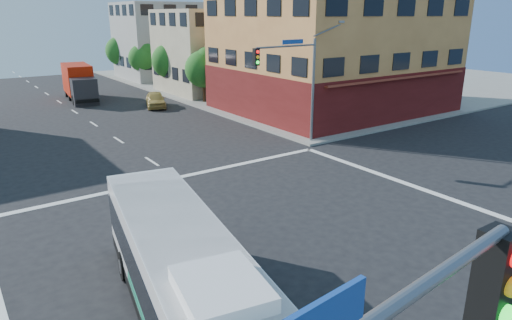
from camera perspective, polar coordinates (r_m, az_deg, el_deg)
ground at (r=17.73m, az=3.72°, el=-10.87°), size 120.00×120.00×0.00m
sidewalk_ne at (r=65.54m, az=8.79°, el=10.18°), size 50.00×50.00×0.15m
corner_building_ne at (r=42.77m, az=9.68°, el=14.03°), size 18.10×15.44×14.00m
building_east_near at (r=53.44m, az=-4.80°, el=13.43°), size 12.06×10.06×9.00m
building_east_far at (r=65.87m, az=-11.16°, el=14.41°), size 12.06×10.06×10.00m
signal_mast_ne at (r=29.74m, az=4.94°, el=10.93°), size 7.91×1.13×8.07m
street_tree_a at (r=45.79m, az=-6.47°, el=11.51°), size 3.60×3.60×5.53m
street_tree_b at (r=52.91m, az=-10.73°, el=12.32°), size 3.80×3.80×5.79m
street_tree_c at (r=60.29m, az=-13.95°, el=12.47°), size 3.40×3.40×5.29m
street_tree_d at (r=67.76m, az=-16.52°, el=13.15°), size 4.00×4.00×6.03m
transit_bus at (r=12.73m, az=-8.75°, el=-15.02°), size 4.39×11.54×3.34m
box_truck at (r=50.70m, az=-21.21°, el=8.92°), size 3.12×8.12×3.57m
parked_car at (r=44.86m, az=-12.44°, el=7.39°), size 3.04×4.62×1.46m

